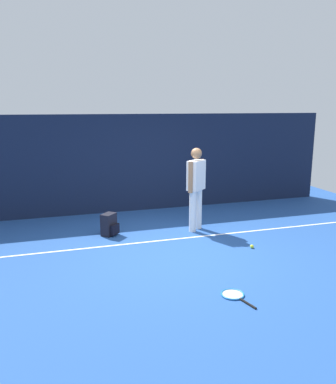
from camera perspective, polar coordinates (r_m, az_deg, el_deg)
name	(u,v)px	position (r m, az deg, el deg)	size (l,w,h in m)	color
ground_plane	(175,252)	(6.93, 0.99, -8.79)	(12.00, 12.00, 0.00)	#234C93
back_fence	(136,163)	(9.45, -4.69, 4.24)	(10.00, 0.10, 2.33)	#141E38
court_line	(164,240)	(7.51, -0.57, -7.05)	(9.00, 0.05, 0.00)	white
tennis_player	(196,184)	(7.90, 4.11, 1.16)	(0.45, 0.42, 1.70)	white
tennis_racket	(234,295)	(5.52, 9.63, -14.65)	(0.39, 0.64, 0.03)	black
backpack	(109,225)	(7.82, -8.55, -4.78)	(0.38, 0.38, 0.44)	black
tennis_ball_near_player	(108,227)	(8.27, -8.73, -5.13)	(0.07, 0.07, 0.07)	#CCE033
tennis_ball_by_fence	(252,246)	(7.26, 12.18, -7.78)	(0.07, 0.07, 0.07)	#CCE033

